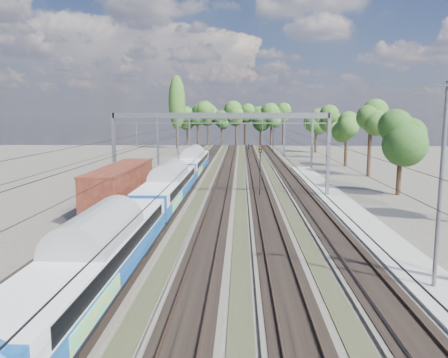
{
  "coord_description": "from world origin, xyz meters",
  "views": [
    {
      "loc": [
        2.21,
        -16.6,
        8.74
      ],
      "look_at": [
        0.65,
        23.87,
        2.8
      ],
      "focal_mm": 35.0,
      "sensor_mm": 36.0,
      "label": 1
    }
  ],
  "objects_px": {
    "lamp_post": "(439,180)",
    "signal_near": "(260,165)",
    "emu_train": "(169,183)",
    "signal_far": "(273,137)",
    "freight_boxcar": "(121,184)",
    "worker": "(249,147)"
  },
  "relations": [
    {
      "from": "freight_boxcar",
      "to": "lamp_post",
      "type": "distance_m",
      "value": 28.2
    },
    {
      "from": "emu_train",
      "to": "lamp_post",
      "type": "relative_size",
      "value": 6.0
    },
    {
      "from": "emu_train",
      "to": "lamp_post",
      "type": "bearing_deg",
      "value": -49.05
    },
    {
      "from": "lamp_post",
      "to": "signal_near",
      "type": "bearing_deg",
      "value": 123.95
    },
    {
      "from": "emu_train",
      "to": "freight_boxcar",
      "type": "bearing_deg",
      "value": 179.23
    },
    {
      "from": "worker",
      "to": "signal_far",
      "type": "relative_size",
      "value": 0.28
    },
    {
      "from": "emu_train",
      "to": "lamp_post",
      "type": "height_order",
      "value": "lamp_post"
    },
    {
      "from": "signal_near",
      "to": "worker",
      "type": "bearing_deg",
      "value": 89.9
    },
    {
      "from": "signal_far",
      "to": "lamp_post",
      "type": "distance_m",
      "value": 81.43
    },
    {
      "from": "worker",
      "to": "emu_train",
      "type": "bearing_deg",
      "value": 159.15
    },
    {
      "from": "worker",
      "to": "lamp_post",
      "type": "distance_m",
      "value": 88.28
    },
    {
      "from": "signal_near",
      "to": "lamp_post",
      "type": "height_order",
      "value": "lamp_post"
    },
    {
      "from": "emu_train",
      "to": "signal_near",
      "type": "height_order",
      "value": "signal_near"
    },
    {
      "from": "emu_train",
      "to": "signal_far",
      "type": "bearing_deg",
      "value": 77.2
    },
    {
      "from": "worker",
      "to": "signal_far",
      "type": "bearing_deg",
      "value": -152.68
    },
    {
      "from": "worker",
      "to": "signal_near",
      "type": "distance_m",
      "value": 62.29
    },
    {
      "from": "worker",
      "to": "signal_far",
      "type": "height_order",
      "value": "signal_far"
    },
    {
      "from": "freight_boxcar",
      "to": "signal_far",
      "type": "xyz_separation_m",
      "value": [
        18.73,
        62.58,
        1.36
      ]
    },
    {
      "from": "signal_near",
      "to": "signal_far",
      "type": "distance_m",
      "value": 56.07
    },
    {
      "from": "freight_boxcar",
      "to": "worker",
      "type": "bearing_deg",
      "value": 79.23
    },
    {
      "from": "lamp_post",
      "to": "signal_far",
      "type": "bearing_deg",
      "value": 109.11
    },
    {
      "from": "lamp_post",
      "to": "emu_train",
      "type": "bearing_deg",
      "value": 148.63
    }
  ]
}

